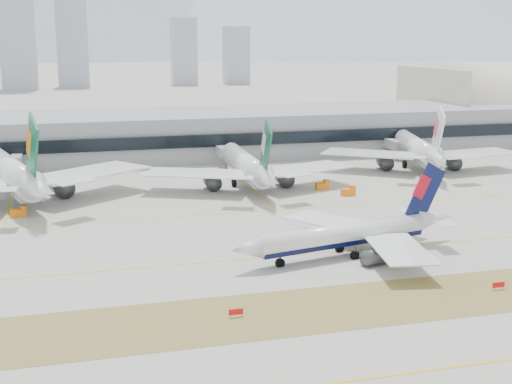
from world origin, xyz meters
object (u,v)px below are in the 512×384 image
object	(u,v)px
widebody_eva	(12,175)
widebody_china_air	(418,150)
taxiing_airliner	(351,235)
widebody_cathay	(248,167)
terminal	(170,134)

from	to	relation	value
widebody_eva	widebody_china_air	bearing A→B (deg)	-98.48
taxiing_airliner	widebody_china_air	size ratio (longest dim) A/B	0.81
taxiing_airliner	widebody_cathay	world-z (taller)	widebody_cathay
widebody_cathay	widebody_china_air	xyz separation A→B (m)	(58.41, 12.65, 0.25)
widebody_china_air	terminal	xyz separation A→B (m)	(-71.11, 44.58, 1.58)
widebody_eva	terminal	bearing A→B (deg)	-54.92
widebody_eva	taxiing_airliner	bearing A→B (deg)	-149.76
widebody_china_air	terminal	distance (m)	83.94
widebody_eva	widebody_cathay	bearing A→B (deg)	-104.38
widebody_eva	terminal	distance (m)	75.38
taxiing_airliner	terminal	size ratio (longest dim) A/B	0.18
widebody_china_air	widebody_cathay	bearing A→B (deg)	116.61
widebody_eva	widebody_china_air	size ratio (longest dim) A/B	1.13
widebody_china_air	taxiing_airliner	bearing A→B (deg)	159.14
terminal	widebody_china_air	bearing A→B (deg)	-32.08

